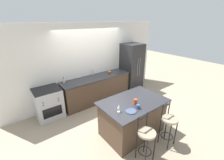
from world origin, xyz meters
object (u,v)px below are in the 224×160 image
object	(u,v)px
coffee_mug	(138,106)
pumpkin_decoration	(109,72)
bar_stool_near	(146,137)
wine_glass	(119,107)
dinner_plate	(131,111)
bar_stool_far	(169,123)
tumbler_cup	(135,102)
refrigerator	(131,67)
soap_bottle	(64,80)
oven_range	(49,103)

from	to	relation	value
coffee_mug	pumpkin_decoration	bearing A→B (deg)	68.15
bar_stool_near	wine_glass	world-z (taller)	wine_glass
dinner_plate	pumpkin_decoration	size ratio (longest dim) A/B	2.08
bar_stool_near	bar_stool_far	bearing A→B (deg)	-1.86
tumbler_cup	pumpkin_decoration	size ratio (longest dim) A/B	1.05
bar_stool_far	tumbler_cup	bearing A→B (deg)	122.83
refrigerator	bar_stool_near	xyz separation A→B (m)	(-2.24, -2.73, -0.37)
coffee_mug	soap_bottle	xyz separation A→B (m)	(-0.75, 2.49, 0.01)
refrigerator	pumpkin_decoration	size ratio (longest dim) A/B	16.07
oven_range	soap_bottle	world-z (taller)	soap_bottle
oven_range	wine_glass	bearing A→B (deg)	-66.32
refrigerator	wine_glass	size ratio (longest dim) A/B	10.80
bar_stool_near	tumbler_cup	world-z (taller)	same
bar_stool_far	bar_stool_near	bearing A→B (deg)	178.14
refrigerator	oven_range	size ratio (longest dim) A/B	2.05
oven_range	dinner_plate	distance (m)	2.60
bar_stool_near	dinner_plate	bearing A→B (deg)	87.14
dinner_plate	soap_bottle	distance (m)	2.54
soap_bottle	pumpkin_decoration	bearing A→B (deg)	-5.60
refrigerator	tumbler_cup	distance (m)	2.83
wine_glass	pumpkin_decoration	distance (m)	2.56
bar_stool_far	dinner_plate	bearing A→B (deg)	145.11
bar_stool_near	tumbler_cup	bearing A→B (deg)	63.43
bar_stool_near	wine_glass	distance (m)	0.81
oven_range	wine_glass	xyz separation A→B (m)	(0.93, -2.13, 0.59)
pumpkin_decoration	tumbler_cup	bearing A→B (deg)	-111.39
refrigerator	pumpkin_decoration	distance (m)	1.07
tumbler_cup	bar_stool_near	bearing A→B (deg)	-116.57
bar_stool_near	dinner_plate	xyz separation A→B (m)	(0.02, 0.48, 0.36)
oven_range	soap_bottle	size ratio (longest dim) A/B	5.04
refrigerator	soap_bottle	xyz separation A→B (m)	(-2.76, 0.24, 0.03)
wine_glass	dinner_plate	bearing A→B (deg)	-34.81
tumbler_cup	soap_bottle	xyz separation A→B (m)	(-0.84, 2.33, -0.01)
bar_stool_near	coffee_mug	distance (m)	0.66
refrigerator	soap_bottle	size ratio (longest dim) A/B	10.33
refrigerator	oven_range	distance (m)	3.40
wine_glass	pumpkin_decoration	world-z (taller)	wine_glass
bar_stool_near	coffee_mug	bearing A→B (deg)	63.77
pumpkin_decoration	wine_glass	bearing A→B (deg)	-122.08
bar_stool_near	soap_bottle	bearing A→B (deg)	99.94
soap_bottle	dinner_plate	bearing A→B (deg)	-77.65
coffee_mug	pumpkin_decoration	world-z (taller)	pumpkin_decoration
oven_range	coffee_mug	distance (m)	2.71
bar_stool_near	tumbler_cup	distance (m)	0.83
bar_stool_near	soap_bottle	size ratio (longest dim) A/B	5.73
oven_range	dinner_plate	size ratio (longest dim) A/B	3.77
bar_stool_far	tumbler_cup	distance (m)	0.89
oven_range	pumpkin_decoration	world-z (taller)	pumpkin_decoration
bar_stool_near	soap_bottle	xyz separation A→B (m)	(-0.52, 2.97, 0.40)
refrigerator	dinner_plate	world-z (taller)	refrigerator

